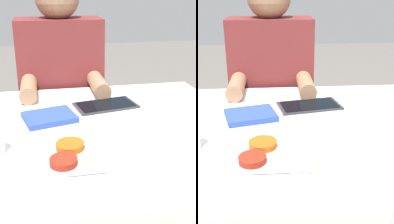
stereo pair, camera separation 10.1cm
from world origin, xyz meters
The scene contains 5 objects.
dining_table centered at (0.00, 0.00, 0.39)m, with size 1.02×0.87×0.77m.
thali_tray centered at (-0.08, -0.21, 0.78)m, with size 0.28×0.28×0.03m.
red_notebook centered at (-0.16, 0.09, 0.78)m, with size 0.20×0.18×0.02m.
tablet_device centered at (0.06, 0.18, 0.78)m, with size 0.26×0.17×0.01m.
person_diner centered at (-0.08, 0.56, 0.60)m, with size 0.40×0.43×1.27m.
Camera 2 is at (-0.07, -0.95, 1.21)m, focal length 50.00 mm.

